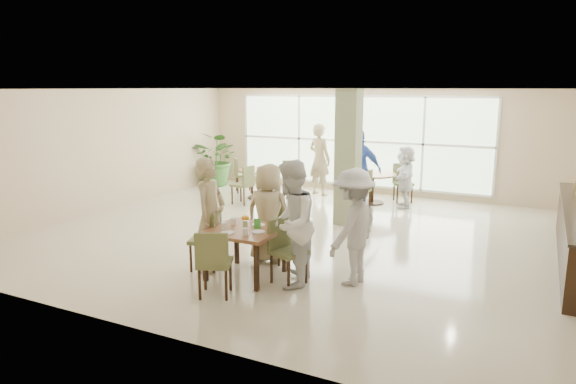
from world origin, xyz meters
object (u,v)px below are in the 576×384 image
at_px(adult_b, 405,177).
at_px(adult_standing, 320,159).
at_px(teen_left, 210,215).
at_px(teen_right, 291,224).
at_px(adult_a, 357,170).
at_px(round_table_right, 372,180).
at_px(teen_far, 268,213).
at_px(main_table, 246,234).
at_px(potted_plant, 218,159).
at_px(round_table_left, 259,177).
at_px(teen_standing, 353,227).

xyz_separation_m(adult_b, adult_standing, (-2.41, 0.45, 0.21)).
distance_m(teen_left, teen_right, 1.39).
bearing_deg(adult_a, round_table_right, 76.93).
height_order(teen_left, adult_a, adult_a).
xyz_separation_m(teen_far, adult_a, (0.12, 4.12, 0.14)).
relative_size(main_table, teen_far, 0.64).
bearing_deg(round_table_right, main_table, -91.96).
bearing_deg(teen_left, adult_b, -21.39).
xyz_separation_m(teen_left, adult_b, (1.66, 5.65, -0.15)).
xyz_separation_m(teen_left, teen_far, (0.60, 0.78, -0.07)).
bearing_deg(teen_right, potted_plant, -151.92).
xyz_separation_m(round_table_left, teen_standing, (4.16, -4.56, 0.29)).
bearing_deg(teen_far, teen_left, 49.83).
bearing_deg(round_table_right, round_table_left, -165.71).
bearing_deg(round_table_left, adult_b, 9.91).
xyz_separation_m(main_table, teen_far, (-0.03, 0.79, 0.15)).
height_order(main_table, round_table_left, same).
bearing_deg(adult_b, potted_plant, -107.20).
xyz_separation_m(round_table_left, teen_far, (2.59, -4.23, 0.25)).
bearing_deg(teen_left, teen_right, -95.44).
bearing_deg(potted_plant, round_table_left, -26.96).
relative_size(round_table_right, adult_b, 0.79).
distance_m(teen_standing, adult_a, 4.68).
bearing_deg(adult_standing, adult_a, 160.34).
bearing_deg(adult_b, teen_right, -16.35).
bearing_deg(main_table, teen_far, 92.44).
xyz_separation_m(teen_left, teen_right, (1.39, -0.01, 0.03)).
bearing_deg(round_table_left, adult_a, -2.36).
distance_m(teen_right, adult_b, 5.67).
bearing_deg(teen_standing, potted_plant, -123.64).
bearing_deg(teen_left, adult_a, -13.31).
bearing_deg(teen_standing, adult_a, -153.23).
bearing_deg(teen_left, round_table_left, 16.63).
bearing_deg(adult_standing, round_table_left, 61.16).
xyz_separation_m(round_table_left, adult_b, (3.65, 0.64, 0.18)).
height_order(teen_right, adult_a, adult_a).
height_order(potted_plant, adult_b, potted_plant).
bearing_deg(adult_b, round_table_left, -93.72).
height_order(round_table_left, teen_left, teen_left).
xyz_separation_m(teen_far, teen_standing, (1.57, -0.33, 0.04)).
relative_size(round_table_right, teen_right, 0.64).
height_order(potted_plant, teen_standing, teen_standing).
bearing_deg(teen_standing, teen_left, -69.58).
xyz_separation_m(potted_plant, adult_standing, (3.18, 0.11, 0.17)).
xyz_separation_m(round_table_right, potted_plant, (-4.75, 0.27, 0.20)).
bearing_deg(round_table_right, potted_plant, 176.77).
bearing_deg(round_table_right, adult_standing, 166.63).
height_order(round_table_right, teen_far, teen_far).
bearing_deg(potted_plant, teen_far, -49.08).
relative_size(teen_far, adult_b, 1.10).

